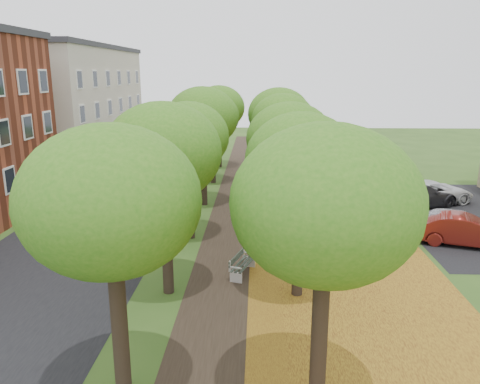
# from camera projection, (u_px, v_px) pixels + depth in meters

# --- Properties ---
(street_asphalt) EXTENTS (8.00, 70.00, 0.01)m
(street_asphalt) POSITION_uv_depth(u_px,v_px,m) (105.00, 218.00, 26.50)
(street_asphalt) COLOR black
(street_asphalt) RESTS_ON ground
(footpath) EXTENTS (3.20, 70.00, 0.01)m
(footpath) POSITION_uv_depth(u_px,v_px,m) (237.00, 219.00, 26.22)
(footpath) COLOR black
(footpath) RESTS_ON ground
(leaf_verge) EXTENTS (7.50, 70.00, 0.01)m
(leaf_verge) POSITION_uv_depth(u_px,v_px,m) (327.00, 221.00, 26.04)
(leaf_verge) COLOR #B28920
(leaf_verge) RESTS_ON ground
(parking_lot) EXTENTS (9.00, 16.00, 0.01)m
(parking_lot) POSITION_uv_depth(u_px,v_px,m) (474.00, 217.00, 26.70)
(parking_lot) COLOR black
(parking_lot) RESTS_ON ground
(tree_row_west) EXTENTS (4.11, 34.11, 6.86)m
(tree_row_west) POSITION_uv_depth(u_px,v_px,m) (196.00, 129.00, 25.04)
(tree_row_west) COLOR black
(tree_row_west) RESTS_ON ground
(tree_row_east) EXTENTS (4.11, 34.11, 6.86)m
(tree_row_east) POSITION_uv_depth(u_px,v_px,m) (286.00, 129.00, 24.86)
(tree_row_east) COLOR black
(tree_row_east) RESTS_ON ground
(building_cream) EXTENTS (10.30, 20.30, 10.40)m
(building_cream) POSITION_uv_depth(u_px,v_px,m) (61.00, 104.00, 42.96)
(building_cream) COLOR beige
(building_cream) RESTS_ON ground
(bench) EXTENTS (1.04, 1.87, 0.85)m
(bench) POSITION_uv_depth(u_px,v_px,m) (242.00, 264.00, 19.03)
(bench) COLOR #263027
(bench) RESTS_ON ground
(car_silver) EXTENTS (4.79, 2.97, 1.52)m
(car_silver) POSITION_uv_depth(u_px,v_px,m) (458.00, 224.00, 22.97)
(car_silver) COLOR #9D9DA2
(car_silver) RESTS_ON ground
(car_red) EXTENTS (4.72, 2.82, 1.47)m
(car_red) POSITION_uv_depth(u_px,v_px,m) (465.00, 230.00, 22.20)
(car_red) COLOR maroon
(car_red) RESTS_ON ground
(car_grey) EXTENTS (5.47, 3.95, 1.47)m
(car_grey) POSITION_uv_depth(u_px,v_px,m) (419.00, 195.00, 28.60)
(car_grey) COLOR #313035
(car_grey) RESTS_ON ground
(car_white) EXTENTS (5.56, 3.69, 1.42)m
(car_white) POSITION_uv_depth(u_px,v_px,m) (432.00, 192.00, 29.46)
(car_white) COLOR silver
(car_white) RESTS_ON ground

